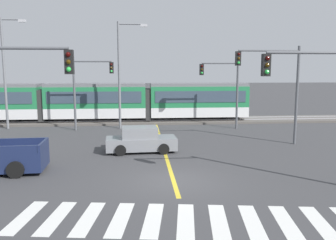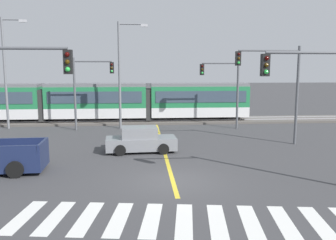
{
  "view_description": "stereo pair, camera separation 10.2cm",
  "coord_description": "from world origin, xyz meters",
  "px_view_note": "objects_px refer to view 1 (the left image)",
  "views": [
    {
      "loc": [
        -1.51,
        -15.29,
        5.07
      ],
      "look_at": [
        0.4,
        7.96,
        1.6
      ],
      "focal_mm": 38.0,
      "sensor_mm": 36.0,
      "label": 1
    },
    {
      "loc": [
        -1.41,
        -15.3,
        5.07
      ],
      "look_at": [
        0.4,
        7.96,
        1.6
      ],
      "focal_mm": 38.0,
      "sensor_mm": 36.0,
      "label": 2
    }
  ],
  "objects_px": {
    "light_rail_tram": "(96,100)",
    "traffic_light_near_right": "(317,93)",
    "traffic_light_far_left": "(88,82)",
    "sedan_crossing": "(141,140)",
    "street_lamp_centre": "(122,69)",
    "traffic_light_far_right": "(224,83)",
    "street_lamp_west": "(6,67)",
    "traffic_light_near_left": "(8,94)",
    "traffic_light_mid_right": "(277,79)"
  },
  "relations": [
    {
      "from": "traffic_light_near_left",
      "to": "traffic_light_far_left",
      "type": "xyz_separation_m",
      "value": [
        0.77,
        15.37,
        -0.2
      ]
    },
    {
      "from": "traffic_light_near_left",
      "to": "street_lamp_west",
      "type": "relative_size",
      "value": 0.68
    },
    {
      "from": "traffic_light_far_left",
      "to": "traffic_light_near_right",
      "type": "bearing_deg",
      "value": -52.36
    },
    {
      "from": "traffic_light_near_right",
      "to": "street_lamp_west",
      "type": "bearing_deg",
      "value": 138.53
    },
    {
      "from": "traffic_light_mid_right",
      "to": "street_lamp_centre",
      "type": "height_order",
      "value": "street_lamp_centre"
    },
    {
      "from": "traffic_light_mid_right",
      "to": "street_lamp_west",
      "type": "height_order",
      "value": "street_lamp_west"
    },
    {
      "from": "light_rail_tram",
      "to": "street_lamp_west",
      "type": "bearing_deg",
      "value": -157.76
    },
    {
      "from": "traffic_light_mid_right",
      "to": "sedan_crossing",
      "type": "bearing_deg",
      "value": -171.15
    },
    {
      "from": "traffic_light_far_right",
      "to": "traffic_light_mid_right",
      "type": "relative_size",
      "value": 0.89
    },
    {
      "from": "traffic_light_near_right",
      "to": "traffic_light_mid_right",
      "type": "height_order",
      "value": "traffic_light_mid_right"
    },
    {
      "from": "sedan_crossing",
      "to": "traffic_light_far_left",
      "type": "height_order",
      "value": "traffic_light_far_left"
    },
    {
      "from": "sedan_crossing",
      "to": "light_rail_tram",
      "type": "bearing_deg",
      "value": 108.65
    },
    {
      "from": "sedan_crossing",
      "to": "traffic_light_far_left",
      "type": "bearing_deg",
      "value": 117.75
    },
    {
      "from": "light_rail_tram",
      "to": "traffic_light_near_left",
      "type": "distance_m",
      "value": 19.46
    },
    {
      "from": "traffic_light_near_left",
      "to": "traffic_light_far_left",
      "type": "height_order",
      "value": "traffic_light_near_left"
    },
    {
      "from": "light_rail_tram",
      "to": "traffic_light_far_right",
      "type": "bearing_deg",
      "value": -21.22
    },
    {
      "from": "light_rail_tram",
      "to": "sedan_crossing",
      "type": "xyz_separation_m",
      "value": [
        4.01,
        -11.88,
        -1.35
      ]
    },
    {
      "from": "light_rail_tram",
      "to": "traffic_light_far_left",
      "type": "bearing_deg",
      "value": -92.24
    },
    {
      "from": "light_rail_tram",
      "to": "traffic_light_far_right",
      "type": "xyz_separation_m",
      "value": [
        10.92,
        -4.24,
        1.76
      ]
    },
    {
      "from": "traffic_light_far_left",
      "to": "street_lamp_west",
      "type": "height_order",
      "value": "street_lamp_west"
    },
    {
      "from": "traffic_light_far_right",
      "to": "traffic_light_far_left",
      "type": "height_order",
      "value": "traffic_light_far_left"
    },
    {
      "from": "sedan_crossing",
      "to": "traffic_light_near_left",
      "type": "xyz_separation_m",
      "value": [
        -4.93,
        -7.45,
        3.39
      ]
    },
    {
      "from": "street_lamp_centre",
      "to": "traffic_light_far_right",
      "type": "bearing_deg",
      "value": -5.49
    },
    {
      "from": "traffic_light_near_right",
      "to": "street_lamp_centre",
      "type": "xyz_separation_m",
      "value": [
        -8.74,
        15.38,
        0.96
      ]
    },
    {
      "from": "traffic_light_near_left",
      "to": "traffic_light_near_right",
      "type": "relative_size",
      "value": 1.03
    },
    {
      "from": "traffic_light_far_right",
      "to": "traffic_light_near_right",
      "type": "bearing_deg",
      "value": -88.51
    },
    {
      "from": "light_rail_tram",
      "to": "traffic_light_near_right",
      "type": "bearing_deg",
      "value": -59.02
    },
    {
      "from": "sedan_crossing",
      "to": "street_lamp_centre",
      "type": "relative_size",
      "value": 0.49
    },
    {
      "from": "traffic_light_near_right",
      "to": "street_lamp_centre",
      "type": "relative_size",
      "value": 0.69
    },
    {
      "from": "traffic_light_far_right",
      "to": "traffic_light_near_right",
      "type": "xyz_separation_m",
      "value": [
        0.38,
        -14.58,
        0.19
      ]
    },
    {
      "from": "sedan_crossing",
      "to": "traffic_light_near_right",
      "type": "bearing_deg",
      "value": -43.57
    },
    {
      "from": "traffic_light_mid_right",
      "to": "street_lamp_west",
      "type": "relative_size",
      "value": 0.71
    },
    {
      "from": "light_rail_tram",
      "to": "traffic_light_far_left",
      "type": "distance_m",
      "value": 4.37
    },
    {
      "from": "traffic_light_far_left",
      "to": "traffic_light_near_right",
      "type": "xyz_separation_m",
      "value": [
        11.45,
        -14.85,
        0.12
      ]
    },
    {
      "from": "traffic_light_near_left",
      "to": "traffic_light_near_right",
      "type": "height_order",
      "value": "traffic_light_near_left"
    },
    {
      "from": "traffic_light_far_left",
      "to": "traffic_light_mid_right",
      "type": "bearing_deg",
      "value": -26.71
    },
    {
      "from": "light_rail_tram",
      "to": "traffic_light_mid_right",
      "type": "bearing_deg",
      "value": -39.28
    },
    {
      "from": "traffic_light_far_left",
      "to": "street_lamp_west",
      "type": "xyz_separation_m",
      "value": [
        -6.67,
        1.17,
        1.2
      ]
    },
    {
      "from": "traffic_light_mid_right",
      "to": "street_lamp_west",
      "type": "xyz_separation_m",
      "value": [
        -19.68,
        7.71,
        0.77
      ]
    },
    {
      "from": "light_rail_tram",
      "to": "sedan_crossing",
      "type": "height_order",
      "value": "light_rail_tram"
    },
    {
      "from": "traffic_light_near_left",
      "to": "traffic_light_far_right",
      "type": "relative_size",
      "value": 1.08
    },
    {
      "from": "sedan_crossing",
      "to": "traffic_light_mid_right",
      "type": "bearing_deg",
      "value": 8.85
    },
    {
      "from": "sedan_crossing",
      "to": "street_lamp_centre",
      "type": "distance_m",
      "value": 9.57
    },
    {
      "from": "traffic_light_far_right",
      "to": "traffic_light_near_right",
      "type": "distance_m",
      "value": 14.58
    },
    {
      "from": "sedan_crossing",
      "to": "street_lamp_west",
      "type": "xyz_separation_m",
      "value": [
        -10.84,
        9.09,
        4.39
      ]
    },
    {
      "from": "traffic_light_near_left",
      "to": "traffic_light_far_right",
      "type": "height_order",
      "value": "traffic_light_near_left"
    },
    {
      "from": "light_rail_tram",
      "to": "street_lamp_centre",
      "type": "height_order",
      "value": "street_lamp_centre"
    },
    {
      "from": "light_rail_tram",
      "to": "traffic_light_far_right",
      "type": "distance_m",
      "value": 11.84
    },
    {
      "from": "light_rail_tram",
      "to": "street_lamp_centre",
      "type": "distance_m",
      "value": 5.19
    },
    {
      "from": "light_rail_tram",
      "to": "traffic_light_mid_right",
      "type": "relative_size",
      "value": 4.35
    }
  ]
}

